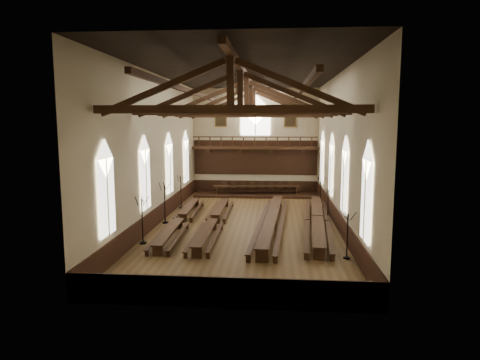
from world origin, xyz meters
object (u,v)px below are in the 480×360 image
at_px(candelabrum_left_mid, 165,211).
at_px(refectory_row_a, 181,219).
at_px(refectory_row_d, 318,218).
at_px(high_table, 256,187).
at_px(dais, 256,195).
at_px(candelabrum_left_far, 181,198).
at_px(refectory_row_c, 272,219).
at_px(candelabrum_right_near, 347,244).
at_px(refectory_row_b, 214,219).
at_px(candelabrum_right_mid, 328,212).
at_px(candelabrum_right_far, 321,199).
at_px(candelabrum_left_near, 143,229).

bearing_deg(candelabrum_left_mid, refectory_row_a, -27.73).
relative_size(refectory_row_d, high_table, 1.83).
relative_size(dais, candelabrum_left_mid, 4.03).
height_order(refectory_row_a, candelabrum_left_far, candelabrum_left_far).
height_order(refectory_row_c, refectory_row_d, refectory_row_c).
xyz_separation_m(refectory_row_a, refectory_row_d, (9.06, 0.44, 0.07)).
bearing_deg(dais, candelabrum_right_near, -73.54).
xyz_separation_m(refectory_row_a, dais, (4.54, 12.02, -0.39)).
bearing_deg(refectory_row_b, candelabrum_left_far, 120.88).
bearing_deg(candelabrum_right_near, candelabrum_left_mid, 148.79).
relative_size(refectory_row_a, refectory_row_c, 0.92).
height_order(candelabrum_right_near, candelabrum_right_mid, candelabrum_right_near).
height_order(refectory_row_b, high_table, high_table).
height_order(candelabrum_right_mid, candelabrum_right_far, candelabrum_right_far).
relative_size(candelabrum_left_near, candelabrum_right_near, 1.13).
xyz_separation_m(high_table, candelabrum_right_far, (5.35, -5.39, -0.07)).
relative_size(candelabrum_left_near, candelabrum_right_far, 1.10).
height_order(refectory_row_d, candelabrum_right_mid, candelabrum_right_mid).
relative_size(candelabrum_left_far, candelabrum_right_mid, 1.13).
distance_m(dais, high_table, 0.73).
distance_m(refectory_row_a, refectory_row_c, 6.06).
bearing_deg(dais, candelabrum_left_near, -109.39).
bearing_deg(candelabrum_left_near, candelabrum_right_mid, 29.17).
relative_size(candelabrum_left_near, candelabrum_left_far, 1.02).
xyz_separation_m(refectory_row_b, refectory_row_c, (3.80, 0.07, 0.08)).
bearing_deg(refectory_row_b, refectory_row_d, 4.56).
relative_size(refectory_row_a, dais, 1.20).
bearing_deg(refectory_row_c, candelabrum_right_mid, 26.37).
height_order(refectory_row_c, candelabrum_right_far, candelabrum_right_far).
bearing_deg(refectory_row_d, high_table, 111.35).
xyz_separation_m(refectory_row_d, high_table, (-4.53, 11.58, 0.27)).
bearing_deg(candelabrum_left_near, candelabrum_left_mid, 90.00).
bearing_deg(candelabrum_left_far, candelabrum_left_mid, -90.00).
bearing_deg(candelabrum_right_mid, candelabrum_right_near, -90.00).
relative_size(refectory_row_c, candelabrum_right_far, 5.98).
bearing_deg(high_table, refectory_row_b, -100.65).
height_order(refectory_row_d, candelabrum_right_far, candelabrum_right_far).
bearing_deg(refectory_row_d, candelabrum_right_far, 82.44).
height_order(refectory_row_c, dais, refectory_row_c).
relative_size(refectory_row_d, candelabrum_right_near, 6.06).
relative_size(dais, candelabrum_right_near, 4.70).
xyz_separation_m(high_table, candelabrum_left_near, (-5.75, -16.35, 0.00)).
xyz_separation_m(refectory_row_b, candelabrum_right_far, (7.63, 6.73, 0.26)).
height_order(candelabrum_left_near, candelabrum_left_far, candelabrum_left_near).
relative_size(refectory_row_c, candelabrum_left_mid, 5.28).
bearing_deg(candelabrum_right_mid, refectory_row_a, -169.31).
xyz_separation_m(candelabrum_left_mid, candelabrum_left_far, (0.00, 5.06, -0.04)).
distance_m(refectory_row_d, candelabrum_left_mid, 10.29).
xyz_separation_m(refectory_row_a, candelabrum_right_far, (9.88, 6.62, 0.27)).
bearing_deg(candelabrum_right_mid, refectory_row_d, -119.91).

